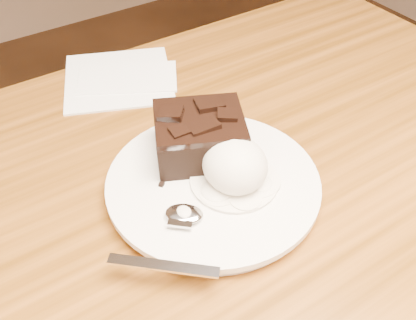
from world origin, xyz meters
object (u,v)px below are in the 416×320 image
brownie (200,138)px  spoon (184,215)px  plate (213,186)px  napkin (118,78)px  ice_cream_scoop (235,165)px

brownie → spoon: 0.10m
plate → brownie: brownie is taller
brownie → napkin: (-0.00, 0.22, -0.04)m
ice_cream_scoop → spoon: ice_cream_scoop is taller
brownie → spoon: bearing=-131.8°
napkin → plate: bearing=-92.3°
brownie → spoon: size_ratio=0.63×
napkin → brownie: bearing=-89.7°
ice_cream_scoop → napkin: size_ratio=0.48×
plate → brownie: bearing=75.7°
brownie → napkin: size_ratio=0.64×
plate → spoon: bearing=-151.7°
ice_cream_scoop → spoon: bearing=-168.7°
brownie → ice_cream_scoop: 0.06m
plate → spoon: 0.06m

